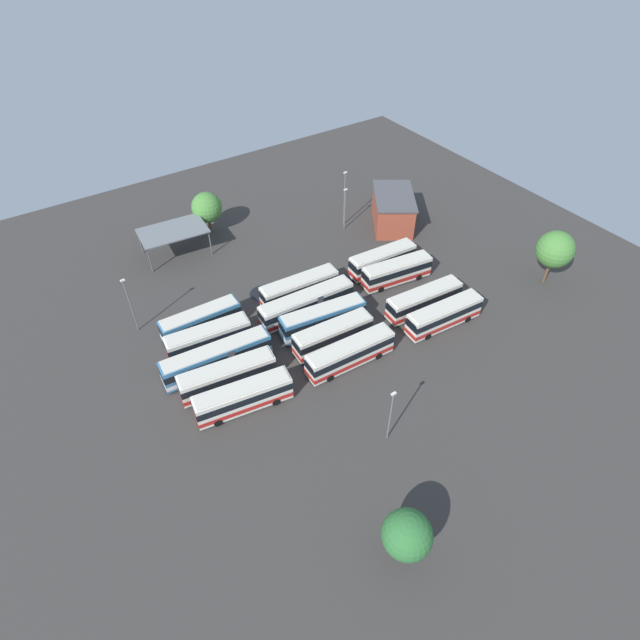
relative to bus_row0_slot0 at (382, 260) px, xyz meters
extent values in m
plane|color=#383533|center=(14.83, 5.75, -1.88)|extent=(106.70, 106.70, 0.00)
cube|color=silver|center=(-0.01, 0.00, -0.02)|extent=(10.72, 3.09, 3.12)
cube|color=beige|center=(-0.01, 0.00, 1.61)|extent=(10.28, 2.87, 0.14)
cube|color=black|center=(-0.01, 0.00, 0.48)|extent=(10.77, 3.13, 1.00)
cube|color=red|center=(-0.01, 0.00, -0.89)|extent=(10.77, 3.13, 0.62)
cube|color=black|center=(5.29, -0.33, 0.58)|extent=(0.18, 2.00, 1.15)
cylinder|color=black|center=(3.34, 0.91, -1.38)|extent=(1.02, 0.36, 1.00)
cylinder|color=black|center=(3.20, -1.32, -1.38)|extent=(1.02, 0.36, 1.00)
cylinder|color=black|center=(-3.21, 1.32, -1.38)|extent=(1.02, 0.36, 1.00)
cylinder|color=black|center=(-3.35, -0.91, -1.38)|extent=(1.02, 0.36, 1.00)
cube|color=silver|center=(0.02, 3.38, -0.02)|extent=(10.75, 3.89, 3.12)
cube|color=beige|center=(0.02, 3.38, 1.61)|extent=(10.30, 3.64, 0.14)
cube|color=black|center=(0.02, 3.38, 0.48)|extent=(10.80, 3.93, 1.00)
cube|color=red|center=(0.02, 3.38, -0.89)|extent=(10.80, 3.93, 0.62)
cube|color=black|center=(5.24, 2.64, 0.58)|extent=(0.34, 1.99, 1.15)
cylinder|color=black|center=(3.41, 4.03, -1.38)|extent=(1.03, 0.44, 1.00)
cylinder|color=black|center=(3.09, 1.81, -1.38)|extent=(1.03, 0.44, 1.00)
cylinder|color=black|center=(-3.04, 4.95, -1.38)|extent=(1.03, 0.44, 1.00)
cylinder|color=black|center=(-3.36, 2.73, -1.38)|extent=(1.03, 0.44, 1.00)
cube|color=silver|center=(1.07, 10.38, -0.02)|extent=(11.25, 3.29, 3.12)
cube|color=beige|center=(1.07, 10.38, 1.61)|extent=(10.79, 3.06, 0.14)
cube|color=black|center=(1.07, 10.38, 0.48)|extent=(11.30, 3.33, 1.00)
cube|color=red|center=(1.07, 10.38, -0.89)|extent=(11.30, 3.33, 0.62)
cube|color=black|center=(6.61, 9.95, 0.58)|extent=(0.22, 2.00, 1.15)
cylinder|color=black|center=(4.59, 11.23, -1.38)|extent=(1.02, 0.38, 1.00)
cylinder|color=black|center=(4.41, 8.99, -1.38)|extent=(1.02, 0.38, 1.00)
cylinder|color=black|center=(-2.27, 11.77, -1.38)|extent=(1.02, 0.38, 1.00)
cylinder|color=black|center=(-2.44, 9.53, -1.38)|extent=(1.02, 0.38, 1.00)
cube|color=silver|center=(0.94, 14.16, -0.02)|extent=(11.08, 3.23, 3.12)
cube|color=beige|center=(0.94, 14.16, 1.61)|extent=(10.63, 3.01, 0.14)
cube|color=black|center=(0.94, 14.16, 0.48)|extent=(11.13, 3.27, 1.00)
cube|color=red|center=(0.94, 14.16, -0.89)|extent=(11.13, 3.27, 0.62)
cube|color=black|center=(6.40, 13.76, 0.58)|extent=(0.21, 2.00, 1.15)
cylinder|color=black|center=(4.40, 15.03, -1.38)|extent=(1.02, 0.37, 1.00)
cylinder|color=black|center=(4.23, 12.79, -1.38)|extent=(1.02, 0.37, 1.00)
cylinder|color=black|center=(-2.36, 15.53, -1.38)|extent=(1.02, 0.37, 1.00)
cylinder|color=black|center=(-2.52, 13.29, -1.38)|extent=(1.02, 0.37, 1.00)
cube|color=silver|center=(13.88, -1.25, -0.02)|extent=(11.46, 3.15, 3.12)
cube|color=beige|center=(13.88, -1.25, 1.61)|extent=(10.99, 2.93, 0.14)
cube|color=black|center=(13.88, -1.25, 0.48)|extent=(11.52, 3.19, 1.00)
cube|color=red|center=(13.88, -1.25, -0.89)|extent=(11.52, 3.19, 0.62)
cube|color=black|center=(19.54, -1.60, 0.58)|extent=(0.19, 2.00, 1.15)
cylinder|color=black|center=(17.46, -0.35, -1.38)|extent=(1.02, 0.36, 1.00)
cylinder|color=black|center=(17.31, -2.59, -1.38)|extent=(1.02, 0.36, 1.00)
cylinder|color=black|center=(10.45, 0.10, -1.38)|extent=(1.02, 0.36, 1.00)
cylinder|color=black|center=(10.31, -2.14, -1.38)|extent=(1.02, 0.36, 1.00)
cube|color=silver|center=(14.86, 2.12, -0.02)|extent=(13.60, 3.08, 3.12)
cube|color=beige|center=(14.86, 2.12, 1.61)|extent=(13.05, 2.86, 0.14)
cube|color=black|center=(14.86, 2.12, 0.48)|extent=(13.67, 3.12, 1.00)
cube|color=red|center=(14.86, 2.12, -0.89)|extent=(13.67, 3.12, 0.62)
cube|color=black|center=(21.62, 1.80, 0.58)|extent=(0.15, 2.00, 1.15)
cube|color=#47474C|center=(13.38, 2.19, -0.02)|extent=(1.02, 2.53, 3.00)
cylinder|color=black|center=(19.10, 3.04, -1.38)|extent=(1.01, 0.35, 1.00)
cylinder|color=black|center=(18.99, 0.80, -1.38)|extent=(1.01, 0.35, 1.00)
cylinder|color=black|center=(10.74, 3.44, -1.38)|extent=(1.01, 0.35, 1.00)
cylinder|color=black|center=(10.63, 1.20, -1.38)|extent=(1.01, 0.35, 1.00)
cube|color=teal|center=(14.66, 5.75, -0.02)|extent=(11.81, 3.98, 3.12)
cube|color=beige|center=(14.66, 5.75, 1.61)|extent=(11.33, 3.72, 0.14)
cube|color=black|center=(14.66, 5.75, 0.48)|extent=(11.88, 4.02, 1.00)
cube|color=silver|center=(14.66, 5.75, -0.89)|extent=(11.88, 4.02, 0.62)
cube|color=black|center=(20.41, 4.97, 0.58)|extent=(0.33, 1.99, 1.15)
cylinder|color=black|center=(18.37, 6.38, -1.38)|extent=(1.03, 0.43, 1.00)
cylinder|color=black|center=(18.07, 4.16, -1.38)|extent=(1.03, 0.43, 1.00)
cylinder|color=black|center=(11.25, 7.35, -1.38)|extent=(1.03, 0.43, 1.00)
cylinder|color=black|center=(10.95, 5.13, -1.38)|extent=(1.03, 0.43, 1.00)
cube|color=silver|center=(15.34, 9.07, -0.02)|extent=(10.66, 3.14, 3.12)
cube|color=beige|center=(15.34, 9.07, 1.61)|extent=(10.23, 2.92, 0.14)
cube|color=black|center=(15.34, 9.07, 0.48)|extent=(10.71, 3.18, 1.00)
cube|color=red|center=(15.34, 9.07, -0.89)|extent=(10.71, 3.18, 0.62)
cube|color=black|center=(20.60, 8.72, 0.58)|extent=(0.19, 2.00, 1.15)
cylinder|color=black|center=(18.67, 9.97, -1.38)|extent=(1.02, 0.37, 1.00)
cylinder|color=black|center=(18.52, 7.73, -1.38)|extent=(1.02, 0.37, 1.00)
cylinder|color=black|center=(12.16, 10.41, -1.38)|extent=(1.02, 0.37, 1.00)
cylinder|color=black|center=(12.01, 8.17, -1.38)|extent=(1.02, 0.37, 1.00)
cube|color=silver|center=(15.42, 12.88, -0.02)|extent=(11.64, 3.00, 3.12)
cube|color=beige|center=(15.42, 12.88, 1.61)|extent=(11.17, 2.78, 0.14)
cube|color=black|center=(15.42, 12.88, 0.48)|extent=(11.70, 3.04, 1.00)
cube|color=red|center=(15.42, 12.88, -0.89)|extent=(11.70, 3.04, 0.62)
cube|color=black|center=(21.19, 12.60, 0.58)|extent=(0.16, 2.00, 1.15)
cylinder|color=black|center=(19.05, 13.83, -1.38)|extent=(1.01, 0.35, 1.00)
cylinder|color=black|center=(18.94, 11.58, -1.38)|extent=(1.01, 0.35, 1.00)
cylinder|color=black|center=(11.90, 14.17, -1.38)|extent=(1.01, 0.35, 1.00)
cylinder|color=black|center=(11.80, 11.93, -1.38)|extent=(1.01, 0.35, 1.00)
cube|color=teal|center=(28.24, -2.57, -0.02)|extent=(10.57, 2.68, 3.12)
cube|color=beige|center=(28.24, -2.57, 1.61)|extent=(10.14, 2.48, 0.14)
cube|color=black|center=(28.24, -2.57, 0.48)|extent=(10.62, 2.72, 1.00)
cube|color=silver|center=(28.24, -2.57, -0.89)|extent=(10.62, 2.72, 0.62)
cube|color=black|center=(33.51, -2.69, 0.58)|extent=(0.11, 2.00, 1.15)
cylinder|color=black|center=(31.53, -1.53, -1.38)|extent=(1.01, 0.32, 1.00)
cylinder|color=black|center=(31.47, -3.77, -1.38)|extent=(1.01, 0.32, 1.00)
cylinder|color=black|center=(25.01, -1.37, -1.38)|extent=(1.01, 0.32, 1.00)
cylinder|color=black|center=(24.96, -3.62, -1.38)|extent=(1.01, 0.32, 1.00)
cube|color=silver|center=(28.75, 0.89, -0.02)|extent=(10.84, 3.65, 3.12)
cube|color=beige|center=(28.75, 0.89, 1.61)|extent=(10.40, 3.41, 0.14)
cube|color=black|center=(28.75, 0.89, 0.48)|extent=(10.90, 3.70, 1.00)
cube|color=red|center=(28.75, 0.89, -0.89)|extent=(10.90, 3.70, 0.62)
cube|color=black|center=(34.04, 0.27, 0.58)|extent=(0.29, 1.99, 1.15)
cylinder|color=black|center=(32.16, 1.62, -1.38)|extent=(1.03, 0.41, 1.00)
cylinder|color=black|center=(31.90, -0.61, -1.38)|extent=(1.03, 0.41, 1.00)
cylinder|color=black|center=(25.61, 2.38, -1.38)|extent=(1.03, 0.41, 1.00)
cylinder|color=black|center=(25.35, 0.15, -1.38)|extent=(1.03, 0.41, 1.00)
cube|color=teal|center=(29.34, 4.55, -0.02)|extent=(13.66, 3.56, 3.12)
cube|color=beige|center=(29.34, 4.55, 1.61)|extent=(13.10, 3.32, 0.14)
cube|color=black|center=(29.34, 4.55, 0.48)|extent=(13.73, 3.61, 1.00)
cube|color=silver|center=(29.34, 4.55, -0.89)|extent=(13.73, 3.61, 0.62)
cube|color=black|center=(36.08, 3.99, 0.58)|extent=(0.23, 2.00, 1.15)
cube|color=#47474C|center=(27.86, 4.68, -0.02)|extent=(1.11, 2.55, 3.00)
cylinder|color=black|center=(33.60, 5.32, -1.38)|extent=(1.02, 0.38, 1.00)
cylinder|color=black|center=(33.41, 3.09, -1.38)|extent=(1.02, 0.38, 1.00)
cylinder|color=black|center=(25.26, 6.02, -1.38)|extent=(1.02, 0.38, 1.00)
cylinder|color=black|center=(25.07, 3.79, -1.38)|extent=(1.02, 0.38, 1.00)
cube|color=silver|center=(29.54, 7.88, -0.02)|extent=(11.61, 4.02, 3.12)
cube|color=beige|center=(29.54, 7.88, 1.61)|extent=(11.13, 3.76, 0.14)
cube|color=black|center=(29.54, 7.88, 0.48)|extent=(11.67, 4.06, 1.00)
cube|color=red|center=(29.54, 7.88, -0.89)|extent=(11.67, 4.06, 0.62)
cube|color=black|center=(35.18, 7.07, 0.58)|extent=(0.34, 1.99, 1.15)
cylinder|color=black|center=(33.19, 8.49, -1.38)|extent=(1.03, 0.44, 1.00)
cylinder|color=black|center=(32.87, 6.27, -1.38)|extent=(1.03, 0.44, 1.00)
cylinder|color=black|center=(26.21, 9.48, -1.38)|extent=(1.03, 0.44, 1.00)
cylinder|color=black|center=(25.89, 7.26, -1.38)|extent=(1.03, 0.44, 1.00)
cube|color=silver|center=(29.47, 11.70, -0.02)|extent=(11.37, 4.12, 3.12)
cube|color=beige|center=(29.47, 11.70, 1.61)|extent=(10.90, 3.86, 0.14)
cube|color=black|center=(29.47, 11.70, 0.48)|extent=(11.43, 4.17, 1.00)
cube|color=red|center=(29.47, 11.70, -0.89)|extent=(11.43, 4.17, 0.62)
cube|color=black|center=(34.97, 10.85, 0.58)|extent=(0.37, 1.98, 1.15)
cylinder|color=black|center=(33.05, 12.28, -1.38)|extent=(1.03, 0.45, 1.00)
cylinder|color=black|center=(32.70, 10.06, -1.38)|extent=(1.03, 0.45, 1.00)
cylinder|color=black|center=(26.23, 13.34, -1.38)|extent=(1.03, 0.45, 1.00)
cylinder|color=black|center=(25.88, 11.13, -1.38)|extent=(1.03, 0.45, 1.00)
cube|color=#99422D|center=(-9.50, -9.09, 0.74)|extent=(10.45, 11.49, 5.24)
cube|color=#4C4C51|center=(-9.50, -9.09, 3.54)|extent=(11.08, 12.18, 0.36)
cube|color=black|center=(-12.22, -13.18, -0.78)|extent=(1.53, 1.05, 2.20)
cube|color=slate|center=(24.16, -21.32, 2.36)|extent=(10.57, 7.01, 0.20)
cylinder|color=#59595B|center=(29.12, -18.94, 0.19)|extent=(0.20, 0.20, 4.14)
cylinder|color=#59595B|center=(28.65, -24.50, 0.19)|extent=(0.20, 0.20, 4.14)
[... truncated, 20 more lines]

